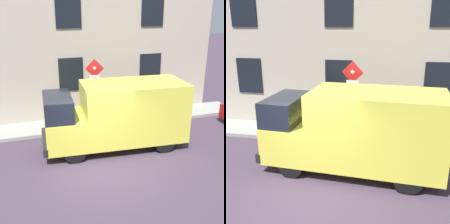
# 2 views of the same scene
# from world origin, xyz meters

# --- Properties ---
(ground_plane) EXTENTS (80.00, 80.00, 0.00)m
(ground_plane) POSITION_xyz_m (0.00, 0.00, 0.00)
(ground_plane) COLOR #423444
(sidewalk_slab) EXTENTS (1.60, 16.20, 0.14)m
(sidewalk_slab) POSITION_xyz_m (4.36, 0.00, 0.07)
(sidewalk_slab) COLOR gray
(sidewalk_slab) RESTS_ON ground_plane
(building_facade) EXTENTS (0.75, 14.20, 6.90)m
(building_facade) POSITION_xyz_m (5.51, 0.00, 3.45)
(building_facade) COLOR #B6A998
(building_facade) RESTS_ON ground_plane
(sign_post_stacked) EXTENTS (0.18, 0.56, 2.84)m
(sign_post_stacked) POSITION_xyz_m (3.77, -0.74, 2.05)
(sign_post_stacked) COLOR #474C47
(sign_post_stacked) RESTS_ON sidewalk_slab
(delivery_van) EXTENTS (2.37, 5.46, 2.50)m
(delivery_van) POSITION_xyz_m (1.85, -1.12, 1.33)
(delivery_van) COLOR #DCD545
(delivery_van) RESTS_ON ground_plane
(bicycle_orange) EXTENTS (0.46, 1.72, 0.89)m
(bicycle_orange) POSITION_xyz_m (4.62, -2.28, 0.51)
(bicycle_orange) COLOR black
(bicycle_orange) RESTS_ON sidewalk_slab
(bicycle_green) EXTENTS (0.46, 1.71, 0.89)m
(bicycle_green) POSITION_xyz_m (4.61, -1.44, 0.51)
(bicycle_green) COLOR black
(bicycle_green) RESTS_ON sidewalk_slab
(pedestrian) EXTENTS (0.43, 0.48, 1.72)m
(pedestrian) POSITION_xyz_m (4.27, -4.06, 1.07)
(pedestrian) COLOR #262B47
(pedestrian) RESTS_ON sidewalk_slab
(litter_bin) EXTENTS (0.44, 0.44, 0.90)m
(litter_bin) POSITION_xyz_m (3.91, 0.42, 0.59)
(litter_bin) COLOR #2D5133
(litter_bin) RESTS_ON sidewalk_slab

